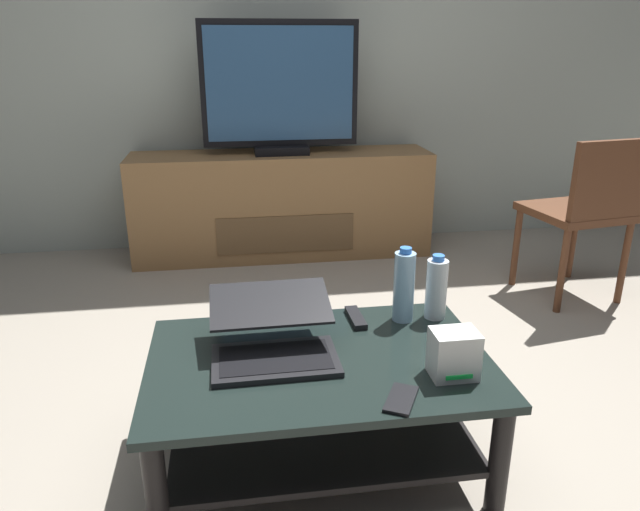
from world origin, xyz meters
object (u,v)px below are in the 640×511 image
object	(u,v)px
laptop	(273,337)
router_box	(454,354)
television	(280,91)
cell_phone	(401,399)
water_bottle_near	(404,286)
coffee_table	(319,391)
water_bottle_far	(436,288)
tv_remote	(356,318)
dining_chair	(586,208)
media_cabinet	(282,205)

from	to	relation	value
laptop	router_box	world-z (taller)	laptop
television	cell_phone	bearing A→B (deg)	-87.27
laptop	water_bottle_near	xyz separation A→B (m)	(0.46, 0.17, 0.07)
coffee_table	water_bottle_far	bearing A→B (deg)	26.78
coffee_table	router_box	size ratio (longest dim) A/B	7.44
router_box	water_bottle_far	bearing A→B (deg)	78.45
coffee_table	tv_remote	bearing A→B (deg)	55.28
cell_phone	dining_chair	bearing A→B (deg)	73.23
water_bottle_near	cell_phone	size ratio (longest dim) A/B	1.89
media_cabinet	water_bottle_far	bearing A→B (deg)	-78.55
dining_chair	media_cabinet	bearing A→B (deg)	146.82
water_bottle_near	dining_chair	bearing A→B (deg)	35.74
media_cabinet	cell_phone	bearing A→B (deg)	-87.29
television	tv_remote	bearing A→B (deg)	-87.10
dining_chair	tv_remote	bearing A→B (deg)	-148.08
router_box	water_bottle_far	xyz separation A→B (m)	(0.08, 0.38, 0.04)
cell_phone	tv_remote	xyz separation A→B (m)	(-0.02, 0.50, 0.01)
media_cabinet	tv_remote	xyz separation A→B (m)	(0.09, -1.81, 0.07)
cell_phone	router_box	bearing A→B (deg)	57.91
water_bottle_far	cell_phone	size ratio (longest dim) A/B	1.64
router_box	water_bottle_near	xyz separation A→B (m)	(-0.04, 0.38, 0.06)
media_cabinet	water_bottle_far	xyz separation A→B (m)	(0.37, -1.82, 0.17)
router_box	cell_phone	size ratio (longest dim) A/B	1.00
media_cabinet	router_box	world-z (taller)	media_cabinet
laptop	tv_remote	size ratio (longest dim) A/B	2.38
cell_phone	tv_remote	distance (m)	0.50
coffee_table	water_bottle_near	world-z (taller)	water_bottle_near
coffee_table	television	xyz separation A→B (m)	(0.07, 2.02, 0.76)
media_cabinet	laptop	world-z (taller)	media_cabinet
laptop	tv_remote	world-z (taller)	laptop
dining_chair	television	bearing A→B (deg)	147.43
tv_remote	television	bearing A→B (deg)	91.16
television	cell_phone	world-z (taller)	television
water_bottle_far	tv_remote	world-z (taller)	water_bottle_far
water_bottle_far	media_cabinet	bearing A→B (deg)	101.45
television	water_bottle_far	xyz separation A→B (m)	(0.37, -1.80, -0.53)
media_cabinet	cell_phone	world-z (taller)	media_cabinet
water_bottle_near	cell_phone	xyz separation A→B (m)	(-0.14, -0.48, -0.12)
dining_chair	water_bottle_near	xyz separation A→B (m)	(-1.21, -0.87, 0.01)
television	tv_remote	size ratio (longest dim) A/B	5.78
dining_chair	coffee_table	bearing A→B (deg)	-144.59
water_bottle_far	television	bearing A→B (deg)	101.58
dining_chair	router_box	size ratio (longest dim) A/B	6.15
dining_chair	laptop	world-z (taller)	dining_chair
laptop	television	bearing A→B (deg)	83.95
dining_chair	water_bottle_far	world-z (taller)	dining_chair
media_cabinet	television	distance (m)	0.70
water_bottle_near	tv_remote	distance (m)	0.20
tv_remote	water_bottle_far	bearing A→B (deg)	-4.59
water_bottle_near	coffee_table	bearing A→B (deg)	-145.84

